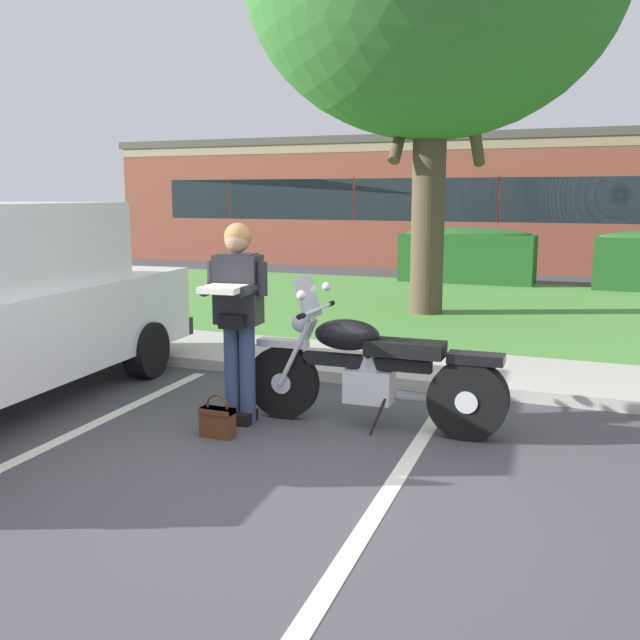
{
  "coord_description": "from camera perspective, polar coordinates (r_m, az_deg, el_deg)",
  "views": [
    {
      "loc": [
        1.94,
        -4.29,
        1.93
      ],
      "look_at": [
        -0.43,
        1.54,
        0.85
      ],
      "focal_mm": 40.93,
      "sensor_mm": 36.0,
      "label": 1
    }
  ],
  "objects": [
    {
      "name": "stall_stripe_0",
      "position": [
        6.33,
        -18.98,
        -8.53
      ],
      "size": [
        0.35,
        4.4,
        0.01
      ],
      "primitive_type": "cube",
      "rotation": [
        0.0,
        0.0,
        0.05
      ],
      "color": "silver",
      "rests_on": "ground"
    },
    {
      "name": "brick_building",
      "position": [
        23.27,
        15.45,
        8.96
      ],
      "size": [
        22.57,
        9.17,
        3.49
      ],
      "color": "brown",
      "rests_on": "ground"
    },
    {
      "name": "motorcycle",
      "position": [
        6.07,
        4.81,
        -4.02
      ],
      "size": [
        2.24,
        0.82,
        1.26
      ],
      "color": "black",
      "rests_on": "ground"
    },
    {
      "name": "rider_person",
      "position": [
        6.14,
        -6.47,
        1.04
      ],
      "size": [
        0.53,
        0.6,
        1.7
      ],
      "color": "black",
      "rests_on": "ground"
    },
    {
      "name": "handbag",
      "position": [
        5.98,
        -8.03,
        -7.72
      ],
      "size": [
        0.28,
        0.13,
        0.36
      ],
      "color": "#562D19",
      "rests_on": "ground"
    },
    {
      "name": "concrete_walk",
      "position": [
        8.26,
        8.01,
        -3.57
      ],
      "size": [
        60.0,
        1.5,
        0.08
      ],
      "primitive_type": "cube",
      "color": "#B7B2A8",
      "rests_on": "ground"
    },
    {
      "name": "ground_plane",
      "position": [
        5.08,
        -2.06,
        -12.57
      ],
      "size": [
        140.0,
        140.0,
        0.0
      ],
      "primitive_type": "plane",
      "color": "#424247"
    },
    {
      "name": "grass_lawn",
      "position": [
        12.59,
        13.03,
        0.81
      ],
      "size": [
        60.0,
        7.46,
        0.06
      ],
      "primitive_type": "cube",
      "color": "#518E3D",
      "rests_on": "ground"
    },
    {
      "name": "curb_strip",
      "position": [
        7.46,
        6.4,
        -4.83
      ],
      "size": [
        60.0,
        0.2,
        0.12
      ],
      "primitive_type": "cube",
      "color": "#B7B2A8",
      "rests_on": "ground"
    },
    {
      "name": "stall_stripe_1",
      "position": [
        5.05,
        5.7,
        -12.71
      ],
      "size": [
        0.35,
        4.4,
        0.01
      ],
      "primitive_type": "cube",
      "rotation": [
        0.0,
        0.0,
        0.05
      ],
      "color": "silver",
      "rests_on": "ground"
    },
    {
      "name": "hedge_left",
      "position": [
        16.15,
        11.41,
        5.02
      ],
      "size": [
        2.86,
        0.9,
        1.24
      ],
      "color": "#235623",
      "rests_on": "ground"
    }
  ]
}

